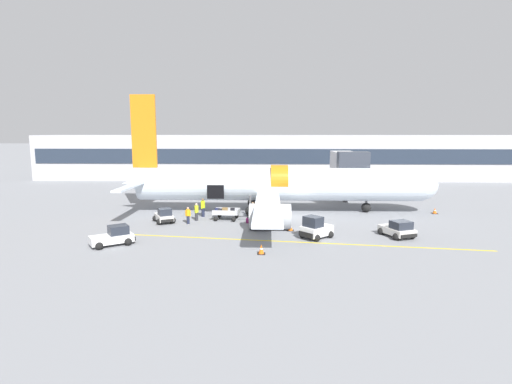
{
  "coord_description": "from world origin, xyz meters",
  "views": [
    {
      "loc": [
        -2.94,
        -38.63,
        8.31
      ],
      "look_at": [
        -4.18,
        0.29,
        2.43
      ],
      "focal_mm": 28.0,
      "sensor_mm": 36.0,
      "label": 1
    }
  ],
  "objects_px": {
    "baggage_tug_spare": "(113,237)",
    "ground_crew_supervisor": "(253,210)",
    "ground_crew_loader_a": "(255,209)",
    "ground_crew_loader_b": "(188,215)",
    "baggage_tug_rear": "(164,216)",
    "baggage_tug_lead": "(315,229)",
    "airplane": "(275,185)",
    "ground_crew_driver": "(203,207)",
    "ground_crew_helper": "(196,212)",
    "suitcase_on_tarmac_upright": "(249,221)",
    "baggage_tug_mid": "(398,229)",
    "baggage_cart_loading": "(226,214)"
  },
  "relations": [
    {
      "from": "ground_crew_loader_a",
      "to": "baggage_tug_spare",
      "type": "bearing_deg",
      "value": -134.88
    },
    {
      "from": "ground_crew_driver",
      "to": "suitcase_on_tarmac_upright",
      "type": "distance_m",
      "value": 5.45
    },
    {
      "from": "baggage_tug_rear",
      "to": "baggage_tug_spare",
      "type": "height_order",
      "value": "baggage_tug_spare"
    },
    {
      "from": "baggage_cart_loading",
      "to": "ground_crew_driver",
      "type": "distance_m",
      "value": 2.81
    },
    {
      "from": "suitcase_on_tarmac_upright",
      "to": "ground_crew_driver",
      "type": "bearing_deg",
      "value": 149.44
    },
    {
      "from": "baggage_tug_rear",
      "to": "ground_crew_loader_a",
      "type": "height_order",
      "value": "ground_crew_loader_a"
    },
    {
      "from": "baggage_tug_lead",
      "to": "ground_crew_loader_a",
      "type": "bearing_deg",
      "value": 122.88
    },
    {
      "from": "airplane",
      "to": "ground_crew_loader_b",
      "type": "bearing_deg",
      "value": -143.5
    },
    {
      "from": "ground_crew_helper",
      "to": "suitcase_on_tarmac_upright",
      "type": "xyz_separation_m",
      "value": [
        4.97,
        -0.95,
        -0.63
      ]
    },
    {
      "from": "baggage_tug_rear",
      "to": "baggage_tug_lead",
      "type": "bearing_deg",
      "value": -20.6
    },
    {
      "from": "baggage_tug_mid",
      "to": "ground_crew_supervisor",
      "type": "height_order",
      "value": "ground_crew_supervisor"
    },
    {
      "from": "baggage_cart_loading",
      "to": "suitcase_on_tarmac_upright",
      "type": "relative_size",
      "value": 5.74
    },
    {
      "from": "baggage_tug_spare",
      "to": "suitcase_on_tarmac_upright",
      "type": "bearing_deg",
      "value": 37.85
    },
    {
      "from": "baggage_tug_mid",
      "to": "baggage_tug_spare",
      "type": "bearing_deg",
      "value": -172.04
    },
    {
      "from": "baggage_tug_mid",
      "to": "ground_crew_loader_b",
      "type": "height_order",
      "value": "ground_crew_loader_b"
    },
    {
      "from": "ground_crew_supervisor",
      "to": "ground_crew_helper",
      "type": "bearing_deg",
      "value": -171.75
    },
    {
      "from": "baggage_cart_loading",
      "to": "baggage_tug_lead",
      "type": "bearing_deg",
      "value": -39.91
    },
    {
      "from": "ground_crew_supervisor",
      "to": "suitcase_on_tarmac_upright",
      "type": "distance_m",
      "value": 1.86
    },
    {
      "from": "baggage_tug_mid",
      "to": "baggage_cart_loading",
      "type": "bearing_deg",
      "value": 157.66
    },
    {
      "from": "airplane",
      "to": "ground_crew_driver",
      "type": "relative_size",
      "value": 18.01
    },
    {
      "from": "baggage_tug_lead",
      "to": "suitcase_on_tarmac_upright",
      "type": "height_order",
      "value": "baggage_tug_lead"
    },
    {
      "from": "baggage_tug_spare",
      "to": "ground_crew_supervisor",
      "type": "xyz_separation_m",
      "value": [
        9.96,
        9.21,
        0.25
      ]
    },
    {
      "from": "baggage_tug_spare",
      "to": "ground_crew_helper",
      "type": "relative_size",
      "value": 1.98
    },
    {
      "from": "baggage_tug_lead",
      "to": "suitcase_on_tarmac_upright",
      "type": "xyz_separation_m",
      "value": [
        -5.54,
        5.01,
        -0.51
      ]
    },
    {
      "from": "baggage_tug_lead",
      "to": "ground_crew_driver",
      "type": "height_order",
      "value": "ground_crew_driver"
    },
    {
      "from": "baggage_tug_lead",
      "to": "baggage_cart_loading",
      "type": "height_order",
      "value": "baggage_tug_lead"
    },
    {
      "from": "ground_crew_loader_a",
      "to": "ground_crew_loader_b",
      "type": "relative_size",
      "value": 1.01
    },
    {
      "from": "baggage_tug_rear",
      "to": "airplane",
      "type": "bearing_deg",
      "value": 28.12
    },
    {
      "from": "airplane",
      "to": "ground_crew_driver",
      "type": "height_order",
      "value": "airplane"
    },
    {
      "from": "baggage_tug_rear",
      "to": "baggage_cart_loading",
      "type": "relative_size",
      "value": 0.8
    },
    {
      "from": "baggage_tug_spare",
      "to": "ground_crew_loader_b",
      "type": "relative_size",
      "value": 2.13
    },
    {
      "from": "baggage_tug_spare",
      "to": "airplane",
      "type": "bearing_deg",
      "value": 47.07
    },
    {
      "from": "baggage_tug_mid",
      "to": "ground_crew_driver",
      "type": "relative_size",
      "value": 1.78
    },
    {
      "from": "ground_crew_supervisor",
      "to": "ground_crew_loader_a",
      "type": "bearing_deg",
      "value": 77.87
    },
    {
      "from": "ground_crew_helper",
      "to": "airplane",
      "type": "bearing_deg",
      "value": 31.47
    },
    {
      "from": "suitcase_on_tarmac_upright",
      "to": "airplane",
      "type": "bearing_deg",
      "value": 66.04
    },
    {
      "from": "baggage_tug_lead",
      "to": "baggage_tug_spare",
      "type": "bearing_deg",
      "value": -170.71
    },
    {
      "from": "airplane",
      "to": "ground_crew_supervisor",
      "type": "distance_m",
      "value": 4.73
    },
    {
      "from": "baggage_tug_lead",
      "to": "ground_crew_driver",
      "type": "bearing_deg",
      "value": 142.73
    },
    {
      "from": "ground_crew_supervisor",
      "to": "suitcase_on_tarmac_upright",
      "type": "bearing_deg",
      "value": -100.59
    },
    {
      "from": "baggage_tug_spare",
      "to": "ground_crew_loader_a",
      "type": "bearing_deg",
      "value": 45.12
    },
    {
      "from": "suitcase_on_tarmac_upright",
      "to": "baggage_tug_lead",
      "type": "bearing_deg",
      "value": -42.12
    },
    {
      "from": "baggage_tug_mid",
      "to": "baggage_tug_rear",
      "type": "xyz_separation_m",
      "value": [
        -19.98,
        4.45,
        -0.03
      ]
    },
    {
      "from": "ground_crew_loader_b",
      "to": "ground_crew_supervisor",
      "type": "distance_m",
      "value": 6.21
    },
    {
      "from": "baggage_tug_mid",
      "to": "ground_crew_supervisor",
      "type": "distance_m",
      "value": 13.35
    },
    {
      "from": "ground_crew_helper",
      "to": "baggage_tug_mid",
      "type": "bearing_deg",
      "value": -17.47
    },
    {
      "from": "airplane",
      "to": "ground_crew_loader_b",
      "type": "distance_m",
      "value": 10.09
    },
    {
      "from": "baggage_tug_lead",
      "to": "baggage_tug_mid",
      "type": "bearing_deg",
      "value": 4.9
    },
    {
      "from": "ground_crew_driver",
      "to": "ground_crew_supervisor",
      "type": "xyz_separation_m",
      "value": [
        4.98,
        -1.03,
        -0.08
      ]
    },
    {
      "from": "ground_crew_supervisor",
      "to": "ground_crew_helper",
      "type": "height_order",
      "value": "ground_crew_supervisor"
    }
  ]
}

